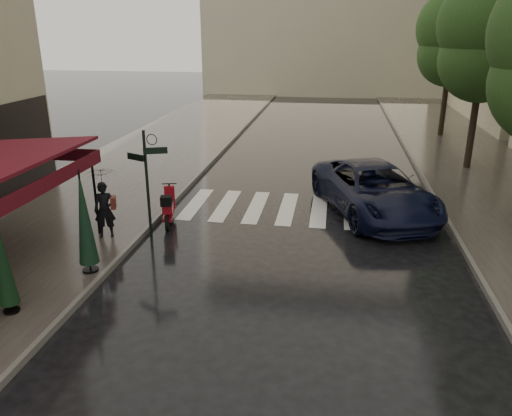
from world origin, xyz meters
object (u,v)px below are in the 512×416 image
(parasol_back, at_px, (84,219))
(parked_car, at_px, (374,189))
(parasol_front, at_px, (2,260))
(pedestrian_with_umbrella, at_px, (102,182))
(scooter, at_px, (169,208))

(parasol_back, bearing_deg, parked_car, 38.15)
(parked_car, xyz_separation_m, parasol_front, (-7.79, -7.53, 0.51))
(pedestrian_with_umbrella, xyz_separation_m, parked_car, (7.55, 3.45, -0.92))
(pedestrian_with_umbrella, relative_size, parked_car, 0.42)
(pedestrian_with_umbrella, height_order, parasol_front, pedestrian_with_umbrella)
(parked_car, xyz_separation_m, parasol_back, (-7.03, -5.53, 0.67))
(pedestrian_with_umbrella, relative_size, parasol_back, 0.96)
(parasol_front, bearing_deg, parasol_back, 69.30)
(pedestrian_with_umbrella, bearing_deg, parasol_front, -111.39)
(parked_car, distance_m, parasol_back, 8.97)
(parasol_back, bearing_deg, pedestrian_with_umbrella, 103.87)
(pedestrian_with_umbrella, distance_m, parasol_front, 4.11)
(parked_car, height_order, parasol_front, parasol_front)
(scooter, height_order, parasol_back, parasol_back)
(pedestrian_with_umbrella, xyz_separation_m, parasol_back, (0.51, -2.08, -0.25))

